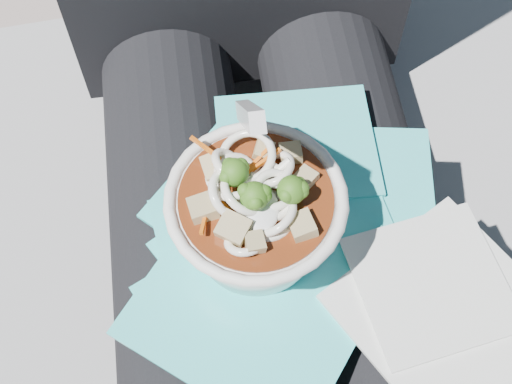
{
  "coord_description": "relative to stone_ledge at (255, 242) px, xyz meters",
  "views": [
    {
      "loc": [
        -0.05,
        -0.25,
        1.12
      ],
      "look_at": [
        -0.02,
        -0.01,
        0.68
      ],
      "focal_mm": 50.0,
      "sensor_mm": 36.0,
      "label": 1
    }
  ],
  "objects": [
    {
      "name": "udon_bowl",
      "position": [
        -0.02,
        -0.16,
        0.42
      ],
      "size": [
        0.17,
        0.17,
        0.18
      ],
      "color": "white",
      "rests_on": "plastic_bag"
    },
    {
      "name": "person_body",
      "position": [
        0.0,
        -0.06,
        0.32
      ],
      "size": [
        0.34,
        0.94,
        0.98
      ],
      "color": "black",
      "rests_on": "ground"
    },
    {
      "name": "napkins",
      "position": [
        0.11,
        -0.24,
        0.38
      ],
      "size": [
        0.19,
        0.19,
        0.01
      ],
      "color": "silver",
      "rests_on": "plastic_bag"
    },
    {
      "name": "stone_ledge",
      "position": [
        0.0,
        0.0,
        0.0
      ],
      "size": [
        1.03,
        0.57,
        0.44
      ],
      "primitive_type": "cube",
      "rotation": [
        0.0,
        0.0,
        0.07
      ],
      "color": "gray",
      "rests_on": "ground"
    },
    {
      "name": "plastic_bag",
      "position": [
        -0.0,
        -0.16,
        0.37
      ],
      "size": [
        0.29,
        0.31,
        0.01
      ],
      "color": "#2FC1C4",
      "rests_on": "lap"
    },
    {
      "name": "lap",
      "position": [
        0.0,
        -0.15,
        0.29
      ],
      "size": [
        0.3,
        0.48,
        0.14
      ],
      "color": "black",
      "rests_on": "stone_ledge"
    }
  ]
}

